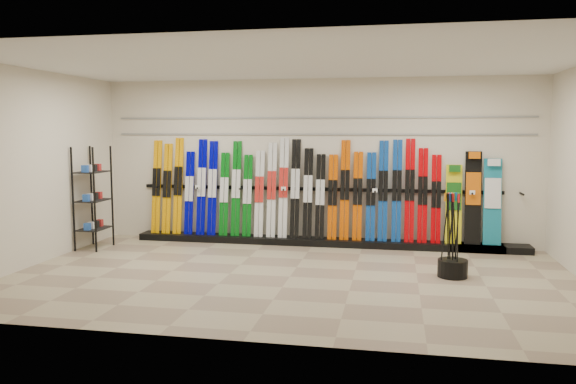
# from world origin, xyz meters

# --- Properties ---
(floor) EXTENTS (8.00, 8.00, 0.00)m
(floor) POSITION_xyz_m (0.00, 0.00, 0.00)
(floor) COLOR #86725C
(floor) RESTS_ON ground
(back_wall) EXTENTS (8.00, 0.00, 8.00)m
(back_wall) POSITION_xyz_m (0.00, 2.50, 1.50)
(back_wall) COLOR beige
(back_wall) RESTS_ON floor
(left_wall) EXTENTS (0.00, 5.00, 5.00)m
(left_wall) POSITION_xyz_m (-4.00, 0.00, 1.50)
(left_wall) COLOR beige
(left_wall) RESTS_ON floor
(ceiling) EXTENTS (8.00, 8.00, 0.00)m
(ceiling) POSITION_xyz_m (0.00, 0.00, 3.00)
(ceiling) COLOR silver
(ceiling) RESTS_ON back_wall
(ski_rack_base) EXTENTS (8.00, 0.40, 0.12)m
(ski_rack_base) POSITION_xyz_m (0.22, 2.28, 0.06)
(ski_rack_base) COLOR black
(ski_rack_base) RESTS_ON floor
(skis) EXTENTS (5.37, 0.28, 1.82)m
(skis) POSITION_xyz_m (-0.46, 2.35, 0.96)
(skis) COLOR #E59700
(skis) RESTS_ON ski_rack_base
(snowboards) EXTENTS (0.93, 0.25, 1.59)m
(snowboards) POSITION_xyz_m (2.79, 2.35, 0.86)
(snowboards) COLOR gold
(snowboards) RESTS_ON ski_rack_base
(accessory_rack) EXTENTS (0.40, 0.60, 1.79)m
(accessory_rack) POSITION_xyz_m (-3.75, 1.27, 0.90)
(accessory_rack) COLOR black
(accessory_rack) RESTS_ON floor
(pole_bin) EXTENTS (0.42, 0.42, 0.25)m
(pole_bin) POSITION_xyz_m (2.27, 0.42, 0.12)
(pole_bin) COLOR black
(pole_bin) RESTS_ON floor
(ski_poles) EXTENTS (0.27, 0.30, 1.18)m
(ski_poles) POSITION_xyz_m (2.24, 0.42, 0.61)
(ski_poles) COLOR black
(ski_poles) RESTS_ON pole_bin
(slatwall_rail_0) EXTENTS (7.60, 0.02, 0.03)m
(slatwall_rail_0) POSITION_xyz_m (0.00, 2.48, 2.00)
(slatwall_rail_0) COLOR gray
(slatwall_rail_0) RESTS_ON back_wall
(slatwall_rail_1) EXTENTS (7.60, 0.02, 0.03)m
(slatwall_rail_1) POSITION_xyz_m (0.00, 2.48, 2.30)
(slatwall_rail_1) COLOR gray
(slatwall_rail_1) RESTS_ON back_wall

